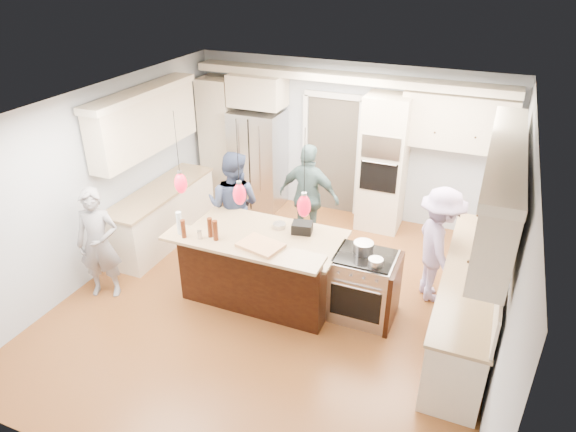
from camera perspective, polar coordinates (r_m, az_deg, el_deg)
name	(u,v)px	position (r m, az deg, el deg)	size (l,w,h in m)	color
ground_plane	(278,300)	(7.20, -1.09, -9.34)	(6.00, 6.00, 0.00)	#935528
room_shell	(277,180)	(6.28, -1.23, 4.04)	(5.54, 6.04, 2.72)	#B2BCC6
refrigerator	(258,159)	(9.44, -3.34, 6.31)	(0.90, 0.70, 1.80)	#B7B7BC
oven_column	(384,164)	(8.68, 10.57, 5.69)	(0.72, 0.69, 2.30)	beige
back_upper_cabinets	(302,122)	(8.99, 1.56, 10.43)	(5.30, 0.61, 2.54)	beige
right_counter_run	(478,262)	(6.45, 20.37, -4.83)	(0.64, 3.10, 2.51)	beige
left_cabinets	(156,181)	(8.38, -14.42, 3.75)	(0.64, 2.30, 2.51)	beige
kitchen_island	(263,264)	(7.06, -2.74, -5.39)	(2.10, 1.46, 1.12)	black
island_range	(365,286)	(6.75, 8.54, -7.73)	(0.82, 0.71, 0.92)	#B7B7BC
pendant_lights	(239,194)	(5.97, -5.41, 2.45)	(1.75, 0.15, 1.03)	black
person_bar_end	(99,244)	(7.36, -20.29, -2.91)	(0.58, 0.38, 1.60)	gray
person_far_left	(234,206)	(7.82, -6.04, 1.16)	(0.84, 0.65, 1.73)	navy
person_far_right	(309,197)	(8.08, 2.33, 2.17)	(1.00, 0.42, 1.71)	slate
person_range_side	(438,245)	(7.12, 16.36, -3.16)	(1.06, 0.61, 1.64)	#A48EC0
floor_rug	(454,368)	(6.50, 17.92, -15.75)	(0.58, 0.84, 0.01)	olive
water_bottle	(179,223)	(6.57, -11.98, -0.76)	(0.07, 0.07, 0.30)	silver
beer_bottle_a	(210,228)	(6.44, -8.66, -1.28)	(0.06, 0.06, 0.26)	#4A1E0D
beer_bottle_b	(183,229)	(6.49, -11.54, -1.41)	(0.06, 0.06, 0.24)	#4A1E0D
beer_bottle_c	(215,230)	(6.36, -8.07, -1.60)	(0.07, 0.07, 0.27)	#4A1E0D
drink_can	(200,235)	(6.46, -9.80, -2.07)	(0.06, 0.06, 0.11)	#B7B7BC
cutting_board	(261,245)	(6.22, -3.07, -3.27)	(0.51, 0.37, 0.04)	tan
pot_large	(363,248)	(6.52, 8.38, -3.48)	(0.25, 0.25, 0.15)	#B7B7BC
pot_small	(376,262)	(6.30, 9.72, -5.08)	(0.18, 0.18, 0.09)	#B7B7BC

